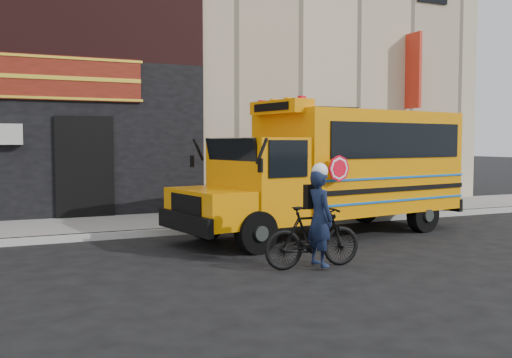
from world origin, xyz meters
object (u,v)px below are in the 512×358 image
object	(u,v)px
school_bus	(338,167)
cyclist	(319,221)
bicycle	(313,237)
sign_pole	(386,160)

from	to	relation	value
school_bus	cyclist	distance (m)	3.76
bicycle	cyclist	distance (m)	0.29
sign_pole	cyclist	distance (m)	7.03
school_bus	bicycle	world-z (taller)	school_bus
sign_pole	cyclist	world-z (taller)	sign_pole
cyclist	sign_pole	bearing A→B (deg)	-51.35
school_bus	bicycle	xyz separation A→B (m)	(-2.26, -2.87, -1.00)
school_bus	sign_pole	size ratio (longest dim) A/B	2.55
bicycle	school_bus	bearing A→B (deg)	-35.46
school_bus	bicycle	size ratio (longest dim) A/B	4.21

